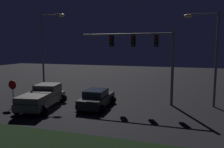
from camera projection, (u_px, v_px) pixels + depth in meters
ground_plane at (91, 108)px, 18.16m from camera, size 80.00×80.00×0.00m
pickup_truck at (43, 96)px, 18.06m from camera, size 3.50×5.66×1.80m
car_sedan at (97, 98)px, 18.24m from camera, size 2.52×4.43×1.51m
traffic_signal_gantry at (144, 48)px, 19.08m from camera, size 8.32×0.56×6.50m
street_lamp_left at (47, 44)px, 23.64m from camera, size 2.91×0.44×8.50m
street_lamp_right at (209, 47)px, 18.01m from camera, size 2.77×0.44×7.81m
stop_sign at (13, 88)px, 18.33m from camera, size 0.76×0.08×2.23m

